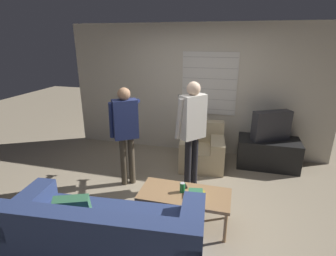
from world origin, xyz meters
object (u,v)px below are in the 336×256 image
Objects in this scene: person_left_standing at (126,126)px; soda_can at (182,187)px; book_stack at (196,193)px; spare_remote at (185,185)px; tv at (271,126)px; couch_blue at (103,236)px; person_right_standing at (192,124)px; armchair_beige at (202,149)px; coffee_table at (185,196)px.

soda_can is (1.05, -0.70, -0.50)m from person_left_standing.
book_stack is 1.62× the size of spare_remote.
book_stack is at bearing 34.10° from tv.
couch_blue is 3.38m from tv.
person_right_standing is (0.63, 1.65, 0.77)m from couch_blue.
tv is 2.58m from person_left_standing.
spare_remote is (-0.18, 0.17, -0.02)m from book_stack.
book_stack is at bearing 88.98° from armchair_beige.
armchair_beige is 6.62× the size of spare_remote.
person_left_standing is at bearing 146.17° from coffee_table.
coffee_table is at bearing -133.82° from person_right_standing.
armchair_beige is 1.14m from person_right_standing.
soda_can is (-0.03, 0.02, 0.10)m from coffee_table.
soda_can is (0.04, -0.82, -0.57)m from person_right_standing.
person_left_standing is (-1.07, -0.97, 0.68)m from armchair_beige.
coffee_table is 9.00× the size of soda_can.
spare_remote is (-1.20, -1.80, -0.35)m from tv.
armchair_beige is at bearing 90.46° from coffee_table.
armchair_beige is at bearing 36.79° from person_right_standing.
spare_remote is (1.05, -0.57, -0.55)m from person_left_standing.
book_stack is at bearing -65.05° from person_left_standing.
person_right_standing is (-0.08, 0.84, 0.68)m from coffee_table.
armchair_beige is 7.02× the size of soda_can.
soda_can is at bearing 147.04° from coffee_table.
couch_blue reaches higher than soda_can.
person_right_standing reaches higher than person_left_standing.
book_stack is at bearing -9.81° from soda_can.
person_right_standing is at bearing 95.19° from coffee_table.
tv is 5.22× the size of spare_remote.
person_right_standing reaches higher than soda_can.
book_stack reaches higher than spare_remote.
person_right_standing is at bearing -27.71° from person_left_standing.
couch_blue is at bearing -110.23° from person_left_standing.
book_stack is at bearing -3.62° from coffee_table.
couch_blue reaches higher than spare_remote.
couch_blue is at bearing -152.67° from spare_remote.
couch_blue is 1.08m from coffee_table.
couch_blue is 1.09m from soda_can.
book_stack reaches higher than coffee_table.
person_left_standing is 12.59× the size of soda_can.
couch_blue is at bearing -130.78° from coffee_table.
armchair_beige is 1.60m from person_left_standing.
person_right_standing reaches higher than book_stack.
spare_remote is at bearing -62.58° from person_left_standing.
tv reaches higher than coffee_table.
soda_can is (-0.02, -1.67, 0.19)m from armchair_beige.
tv is 5.53× the size of soda_can.
armchair_beige is 4.08× the size of book_stack.
tv is 3.21× the size of book_stack.
soda_can is at bearing 170.19° from book_stack.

